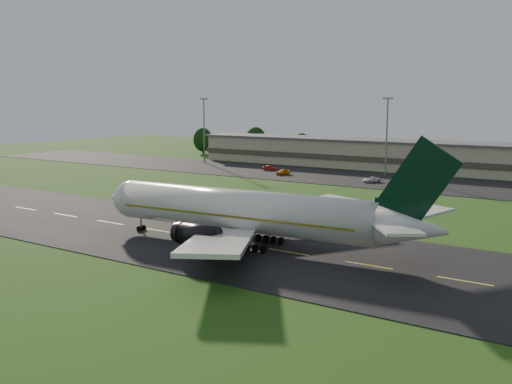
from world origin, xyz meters
The scene contains 11 objects.
ground centered at (0.00, 0.00, 0.00)m, with size 360.00×360.00×0.00m, color #204B12.
taxiway centered at (0.00, 0.00, 0.05)m, with size 220.00×30.00×0.10m, color black.
apron centered at (0.00, 72.00, 0.05)m, with size 260.00×30.00×0.10m, color black.
airliner centered at (15.42, 0.06, 4.66)m, with size 51.29×42.06×15.57m.
terminal centered at (6.40, 96.18, 3.99)m, with size 145.00×16.00×8.40m.
light_mast_west centered at (-55.00, 80.00, 12.74)m, with size 2.40×1.20×20.35m.
light_mast_centre centered at (5.00, 80.00, 12.74)m, with size 2.40×1.20×20.35m.
tree_line centered at (21.46, 105.29, 5.09)m, with size 196.00×9.34×10.50m.
service_vehicle_a centered at (-18.56, 67.34, 0.85)m, with size 1.78×4.43×1.51m, color orange.
service_vehicle_b centered at (-26.74, 73.71, 0.74)m, with size 1.36×3.91×1.29m, color #9E0F0A.
service_vehicle_c centered at (6.43, 66.81, 0.74)m, with size 2.11×4.58×1.27m, color white.
Camera 1 is at (57.61, -62.09, 19.36)m, focal length 40.00 mm.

